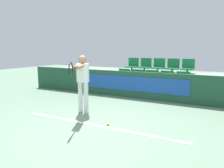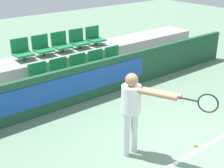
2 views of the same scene
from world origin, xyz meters
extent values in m
plane|color=slate|center=(0.00, 0.00, 0.00)|extent=(30.00, 30.00, 0.00)
cube|color=white|center=(0.00, 0.21, 0.00)|extent=(4.23, 0.08, 0.01)
cube|color=#1E4C33|center=(0.00, 3.36, 0.48)|extent=(10.36, 0.12, 0.96)
cube|color=#19479E|center=(-0.47, 3.29, 0.53)|extent=(4.06, 0.02, 0.53)
cube|color=#9E9E99|center=(0.00, 3.93, 0.21)|extent=(9.96, 0.98, 0.42)
cube|color=#9E9E99|center=(0.00, 4.91, 0.42)|extent=(9.96, 0.98, 0.83)
cylinder|color=#333333|center=(-1.18, 3.98, 0.48)|extent=(0.07, 0.07, 0.14)
cube|color=#197A42|center=(-1.18, 3.98, 0.58)|extent=(0.48, 0.44, 0.05)
cube|color=#197A42|center=(-1.18, 4.18, 0.79)|extent=(0.48, 0.04, 0.37)
cylinder|color=#333333|center=(-0.59, 3.98, 0.48)|extent=(0.07, 0.07, 0.14)
cube|color=#197A42|center=(-0.59, 3.98, 0.58)|extent=(0.48, 0.44, 0.05)
cube|color=#197A42|center=(-0.59, 4.18, 0.79)|extent=(0.48, 0.04, 0.37)
cylinder|color=#333333|center=(0.00, 3.98, 0.48)|extent=(0.07, 0.07, 0.14)
cube|color=#197A42|center=(0.00, 3.98, 0.58)|extent=(0.48, 0.44, 0.05)
cube|color=#197A42|center=(0.00, 4.18, 0.79)|extent=(0.48, 0.04, 0.37)
cylinder|color=#333333|center=(0.59, 3.98, 0.48)|extent=(0.07, 0.07, 0.14)
cube|color=#197A42|center=(0.59, 3.98, 0.58)|extent=(0.48, 0.44, 0.05)
cube|color=#197A42|center=(0.59, 4.18, 0.79)|extent=(0.48, 0.04, 0.37)
cylinder|color=#333333|center=(1.18, 3.98, 0.48)|extent=(0.07, 0.07, 0.14)
cube|color=#197A42|center=(1.18, 3.98, 0.58)|extent=(0.48, 0.44, 0.05)
cube|color=#197A42|center=(1.18, 4.18, 0.79)|extent=(0.48, 0.04, 0.37)
cylinder|color=#333333|center=(-1.18, 4.95, 0.90)|extent=(0.07, 0.07, 0.14)
cube|color=#197A42|center=(-1.18, 4.95, 0.99)|extent=(0.48, 0.44, 0.05)
cube|color=#197A42|center=(-1.18, 5.15, 1.20)|extent=(0.48, 0.04, 0.37)
cylinder|color=#333333|center=(-0.59, 4.95, 0.90)|extent=(0.07, 0.07, 0.14)
cube|color=#197A42|center=(-0.59, 4.95, 0.99)|extent=(0.48, 0.44, 0.05)
cube|color=#197A42|center=(-0.59, 5.15, 1.20)|extent=(0.48, 0.04, 0.37)
cylinder|color=#333333|center=(0.00, 4.95, 0.90)|extent=(0.07, 0.07, 0.14)
cube|color=#197A42|center=(0.00, 4.95, 0.99)|extent=(0.48, 0.44, 0.05)
cube|color=#197A42|center=(0.00, 5.15, 1.20)|extent=(0.48, 0.04, 0.37)
cylinder|color=#333333|center=(0.59, 4.95, 0.90)|extent=(0.07, 0.07, 0.14)
cube|color=#197A42|center=(0.59, 4.95, 0.99)|extent=(0.48, 0.44, 0.05)
cube|color=#197A42|center=(0.59, 5.15, 1.20)|extent=(0.48, 0.04, 0.37)
cylinder|color=#333333|center=(1.18, 4.95, 0.90)|extent=(0.07, 0.07, 0.14)
cube|color=#197A42|center=(1.18, 4.95, 0.99)|extent=(0.48, 0.44, 0.05)
cube|color=#197A42|center=(1.18, 5.15, 1.20)|extent=(0.48, 0.04, 0.37)
cylinder|color=silver|center=(-1.02, 0.96, 0.44)|extent=(0.13, 0.13, 0.87)
cylinder|color=silver|center=(-0.83, 0.96, 0.44)|extent=(0.13, 0.13, 0.87)
cylinder|color=white|center=(-0.93, 0.96, 1.12)|extent=(0.35, 0.35, 0.50)
sphere|color=#9E7051|center=(-0.93, 0.96, 1.49)|extent=(0.23, 0.23, 0.23)
cylinder|color=#9E7051|center=(-0.76, 0.50, 1.33)|extent=(0.36, 0.64, 0.09)
cylinder|color=#9E7051|center=(-0.67, 0.50, 1.33)|extent=(0.36, 0.64, 0.09)
cylinder|color=black|center=(-0.52, 0.06, 1.33)|extent=(0.15, 0.28, 0.03)
torus|color=black|center=(-0.39, -0.21, 1.33)|extent=(0.16, 0.30, 0.32)
sphere|color=#CCDB33|center=(0.22, 0.33, 0.03)|extent=(0.07, 0.07, 0.07)
camera|label=1|loc=(2.61, -3.91, 1.76)|focal=35.00mm
camera|label=2|loc=(-4.21, -2.67, 3.47)|focal=50.00mm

